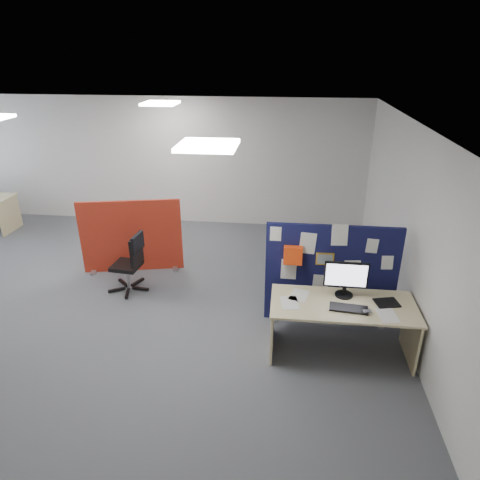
# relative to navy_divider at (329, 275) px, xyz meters

# --- Properties ---
(floor) EXTENTS (9.00, 9.00, 0.00)m
(floor) POSITION_rel_navy_divider_xyz_m (-3.46, 0.08, -0.75)
(floor) COLOR #505358
(floor) RESTS_ON ground
(ceiling) EXTENTS (9.00, 7.00, 0.02)m
(ceiling) POSITION_rel_navy_divider_xyz_m (-3.46, 0.08, 1.95)
(ceiling) COLOR white
(ceiling) RESTS_ON wall_back
(wall_back) EXTENTS (9.00, 0.02, 2.70)m
(wall_back) POSITION_rel_navy_divider_xyz_m (-3.46, 3.58, 0.60)
(wall_back) COLOR silver
(wall_back) RESTS_ON floor
(wall_right) EXTENTS (0.02, 7.00, 2.70)m
(wall_right) POSITION_rel_navy_divider_xyz_m (1.04, 0.08, 0.60)
(wall_right) COLOR silver
(wall_right) RESTS_ON floor
(ceiling_lights) EXTENTS (4.10, 4.10, 0.04)m
(ceiling_lights) POSITION_rel_navy_divider_xyz_m (-3.13, 0.75, 1.92)
(ceiling_lights) COLOR white
(ceiling_lights) RESTS_ON ceiling
(navy_divider) EXTENTS (1.79, 0.30, 1.51)m
(navy_divider) POSITION_rel_navy_divider_xyz_m (0.00, 0.00, 0.00)
(navy_divider) COLOR #0F1237
(navy_divider) RESTS_ON floor
(main_desk) EXTENTS (1.77, 0.79, 0.73)m
(main_desk) POSITION_rel_navy_divider_xyz_m (0.12, -0.65, -0.19)
(main_desk) COLOR #D0BA85
(main_desk) RESTS_ON floor
(monitor_main) EXTENTS (0.54, 0.22, 0.47)m
(monitor_main) POSITION_rel_navy_divider_xyz_m (0.14, -0.50, 0.24)
(monitor_main) COLOR black
(monitor_main) RESTS_ON main_desk
(keyboard) EXTENTS (0.47, 0.23, 0.02)m
(keyboard) POSITION_rel_navy_divider_xyz_m (0.17, -0.81, -0.00)
(keyboard) COLOR black
(keyboard) RESTS_ON main_desk
(mouse) EXTENTS (0.11, 0.08, 0.03)m
(mouse) POSITION_rel_navy_divider_xyz_m (0.38, -0.87, -0.00)
(mouse) COLOR #A09FA4
(mouse) RESTS_ON main_desk
(paper_tray) EXTENTS (0.32, 0.28, 0.01)m
(paper_tray) POSITION_rel_navy_divider_xyz_m (0.65, -0.62, -0.01)
(paper_tray) COLOR black
(paper_tray) RESTS_ON main_desk
(red_divider) EXTENTS (1.68, 0.41, 1.28)m
(red_divider) POSITION_rel_navy_divider_xyz_m (-3.23, 1.20, -0.12)
(red_divider) COLOR #A92315
(red_divider) RESTS_ON floor
(office_chair) EXTENTS (0.64, 0.65, 0.97)m
(office_chair) POSITION_rel_navy_divider_xyz_m (-3.00, 0.52, -0.19)
(office_chair) COLOR black
(office_chair) RESTS_ON floor
(desk_papers) EXTENTS (1.39, 0.66, 0.00)m
(desk_papers) POSITION_rel_navy_divider_xyz_m (-0.11, -0.73, -0.01)
(desk_papers) COLOR white
(desk_papers) RESTS_ON main_desk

